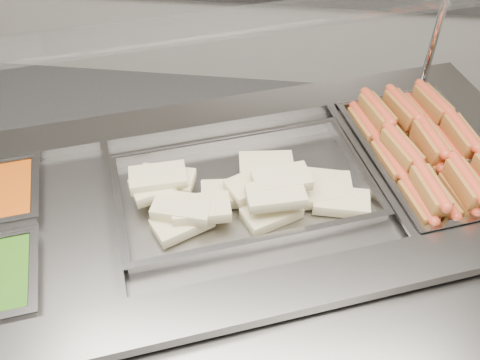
# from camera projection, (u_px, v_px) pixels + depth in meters

# --- Properties ---
(steam_counter) EXTENTS (2.28, 1.62, 1.00)m
(steam_counter) POSITION_uv_depth(u_px,v_px,m) (225.00, 284.00, 1.98)
(steam_counter) COLOR gray
(steam_counter) RESTS_ON ground
(sneeze_guard) EXTENTS (1.83, 0.97, 0.49)m
(sneeze_guard) POSITION_uv_depth(u_px,v_px,m) (199.00, 29.00, 1.51)
(sneeze_guard) COLOR silver
(sneeze_guard) RESTS_ON steam_counter
(pan_hotdogs) EXTENTS (0.57, 0.71, 0.11)m
(pan_hotdogs) POSITION_uv_depth(u_px,v_px,m) (425.00, 161.00, 1.78)
(pan_hotdogs) COLOR gray
(pan_hotdogs) RESTS_ON steam_counter
(pan_wraps) EXTENTS (0.87, 0.69, 0.08)m
(pan_wraps) POSITION_uv_depth(u_px,v_px,m) (243.00, 192.00, 1.66)
(pan_wraps) COLOR gray
(pan_wraps) RESTS_ON steam_counter
(hotdogs_in_buns) EXTENTS (0.52, 0.63, 0.13)m
(hotdogs_in_buns) POSITION_uv_depth(u_px,v_px,m) (427.00, 151.00, 1.74)
(hotdogs_in_buns) COLOR #8C5A1D
(hotdogs_in_buns) RESTS_ON pan_hotdogs
(tortilla_wraps) EXTENTS (0.73, 0.39, 0.11)m
(tortilla_wraps) POSITION_uv_depth(u_px,v_px,m) (250.00, 192.00, 1.60)
(tortilla_wraps) COLOR #CCBF88
(tortilla_wraps) RESTS_ON pan_wraps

